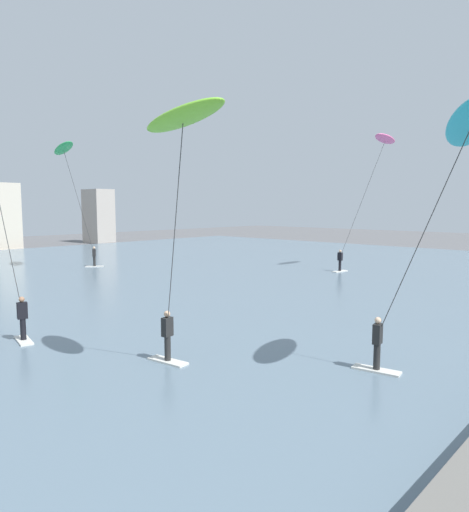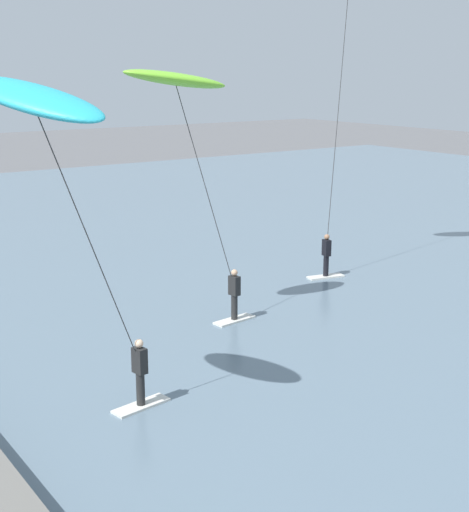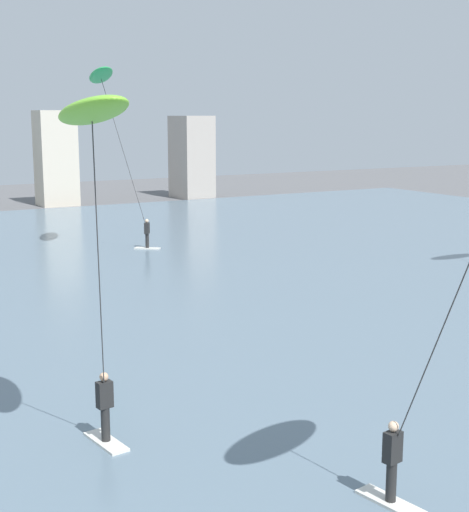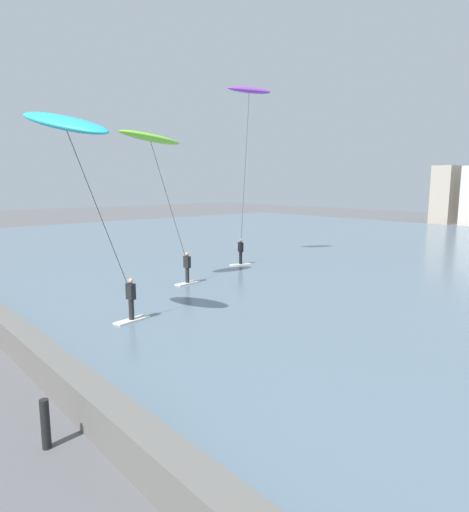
{
  "view_description": "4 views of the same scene",
  "coord_description": "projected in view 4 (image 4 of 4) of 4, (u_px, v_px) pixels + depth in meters",
  "views": [
    {
      "loc": [
        -13.03,
        2.05,
        5.0
      ],
      "look_at": [
        -3.05,
        11.31,
        3.54
      ],
      "focal_mm": 32.55,
      "sensor_mm": 36.0,
      "label": 1
    },
    {
      "loc": [
        13.81,
        0.83,
        7.62
      ],
      "look_at": [
        -3.0,
        12.52,
        2.49
      ],
      "focal_mm": 52.12,
      "sensor_mm": 36.0,
      "label": 2
    },
    {
      "loc": [
        -9.38,
        -1.87,
        7.31
      ],
      "look_at": [
        1.88,
        17.85,
        3.06
      ],
      "focal_mm": 52.86,
      "sensor_mm": 36.0,
      "label": 3
    },
    {
      "loc": [
        14.24,
        0.37,
        5.23
      ],
      "look_at": [
        0.86,
        12.17,
        2.28
      ],
      "focal_mm": 30.93,
      "sensor_mm": 36.0,
      "label": 4
    }
  ],
  "objects": [
    {
      "name": "kitesurfer_cyan",
      "position": [
        73.0,
        143.0,
        14.1
      ],
      "size": [
        3.27,
        4.16,
        7.67
      ],
      "color": "silver",
      "rests_on": "water_bay"
    },
    {
      "name": "seawall_barrier",
      "position": [
        19.0,
        339.0,
        13.68
      ],
      "size": [
        60.0,
        0.7,
        0.89
      ],
      "primitive_type": "cube",
      "color": "#66635E",
      "rests_on": "ground"
    },
    {
      "name": "kitesurfer_purple",
      "position": [
        248.0,
        110.0,
        27.91
      ],
      "size": [
        2.33,
        3.73,
        11.28
      ],
      "color": "silver",
      "rests_on": "water_bay"
    },
    {
      "name": "water_bay",
      "position": [
        422.0,
        257.0,
        31.17
      ],
      "size": [
        84.0,
        52.0,
        0.1
      ],
      "primitive_type": "cube",
      "color": "slate",
      "rests_on": "ground"
    },
    {
      "name": "bollard_post",
      "position": [
        45.0,
        424.0,
        8.72
      ],
      "size": [
        0.18,
        0.18,
        1.04
      ],
      "primitive_type": "cylinder",
      "color": "black",
      "rests_on": "ground"
    },
    {
      "name": "kitesurfer_lime",
      "position": [
        154.0,
        151.0,
        21.18
      ],
      "size": [
        1.55,
        3.93,
        7.68
      ],
      "color": "silver",
      "rests_on": "water_bay"
    }
  ]
}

